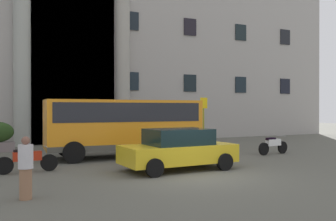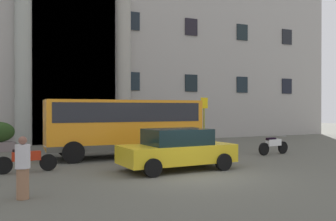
{
  "view_description": "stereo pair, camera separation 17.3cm",
  "coord_description": "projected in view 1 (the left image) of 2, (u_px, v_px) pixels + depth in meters",
  "views": [
    {
      "loc": [
        -6.01,
        -10.67,
        2.24
      ],
      "look_at": [
        1.57,
        5.64,
        2.14
      ],
      "focal_mm": 39.24,
      "sensor_mm": 36.0,
      "label": 1
    },
    {
      "loc": [
        -5.85,
        -10.74,
        2.24
      ],
      "look_at": [
        1.57,
        5.64,
        2.14
      ],
      "focal_mm": 39.24,
      "sensor_mm": 36.0,
      "label": 2
    }
  ],
  "objects": [
    {
      "name": "ground_plane",
      "position": [
        197.0,
        177.0,
        12.22
      ],
      "size": [
        80.0,
        64.0,
        0.12
      ],
      "primitive_type": "cube",
      "color": "#56554B"
    },
    {
      "name": "office_building_facade",
      "position": [
        84.0,
        16.0,
        28.02
      ],
      "size": [
        39.37,
        9.74,
        18.62
      ],
      "color": "#9D9893",
      "rests_on": "ground_plane"
    },
    {
      "name": "orange_minibus",
      "position": [
        124.0,
        123.0,
        16.9
      ],
      "size": [
        7.05,
        2.73,
        2.62
      ],
      "rotation": [
        0.0,
        0.0,
        -0.04
      ],
      "color": "orange",
      "rests_on": "ground_plane"
    },
    {
      "name": "bus_stop_sign",
      "position": [
        204.0,
        117.0,
        20.34
      ],
      "size": [
        0.44,
        0.08,
        2.85
      ],
      "color": "#929619",
      "rests_on": "ground_plane"
    },
    {
      "name": "hedge_planter_entrance_right",
      "position": [
        154.0,
        133.0,
        23.12
      ],
      "size": [
        2.05,
        0.95,
        1.42
      ],
      "color": "gray",
      "rests_on": "ground_plane"
    },
    {
      "name": "parked_sedan_second",
      "position": [
        178.0,
        149.0,
        13.37
      ],
      "size": [
        4.25,
        2.21,
        1.5
      ],
      "rotation": [
        0.0,
        0.0,
        0.06
      ],
      "color": "gold",
      "rests_on": "ground_plane"
    },
    {
      "name": "motorcycle_near_kerb",
      "position": [
        273.0,
        145.0,
        17.9
      ],
      "size": [
        1.92,
        0.55,
        0.89
      ],
      "rotation": [
        0.0,
        0.0,
        0.13
      ],
      "color": "black",
      "rests_on": "ground_plane"
    },
    {
      "name": "scooter_by_planter",
      "position": [
        26.0,
        160.0,
        12.74
      ],
      "size": [
        2.08,
        0.55,
        0.89
      ],
      "rotation": [
        0.0,
        0.0,
        0.06
      ],
      "color": "black",
      "rests_on": "ground_plane"
    },
    {
      "name": "pedestrian_woman_dark_dress",
      "position": [
        26.0,
        168.0,
        9.01
      ],
      "size": [
        0.36,
        0.36,
        1.55
      ],
      "rotation": [
        0.0,
        0.0,
        4.81
      ],
      "color": "#906649",
      "rests_on": "ground_plane"
    }
  ]
}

